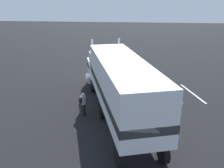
# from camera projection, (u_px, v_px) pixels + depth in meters

# --- Properties ---
(ground_plane) EXTENTS (120.00, 120.00, 0.00)m
(ground_plane) POSITION_uv_depth(u_px,v_px,m) (99.00, 84.00, 22.97)
(ground_plane) COLOR black
(lane_stripe_near) EXTENTS (4.27, 1.39, 0.01)m
(lane_stripe_near) POSITION_uv_depth(u_px,v_px,m) (136.00, 109.00, 17.80)
(lane_stripe_near) COLOR silver
(lane_stripe_near) RESTS_ON ground_plane
(lane_stripe_mid) EXTENTS (4.26, 1.41, 0.01)m
(lane_stripe_mid) POSITION_uv_depth(u_px,v_px,m) (171.00, 93.00, 20.78)
(lane_stripe_mid) COLOR silver
(lane_stripe_mid) RESTS_ON ground_plane
(lane_stripe_far) EXTENTS (4.27, 1.40, 0.01)m
(lane_stripe_far) POSITION_uv_depth(u_px,v_px,m) (192.00, 93.00, 20.77)
(lane_stripe_far) COLOR silver
(lane_stripe_far) RESTS_ON ground_plane
(semi_truck) EXTENTS (14.24, 6.67, 4.50)m
(semi_truck) POSITION_uv_depth(u_px,v_px,m) (118.00, 80.00, 16.06)
(semi_truck) COLOR white
(semi_truck) RESTS_ON ground_plane
(person_bystander) EXTENTS (0.43, 0.48, 1.63)m
(person_bystander) POSITION_uv_depth(u_px,v_px,m) (83.00, 103.00, 16.64)
(person_bystander) COLOR black
(person_bystander) RESTS_ON ground_plane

